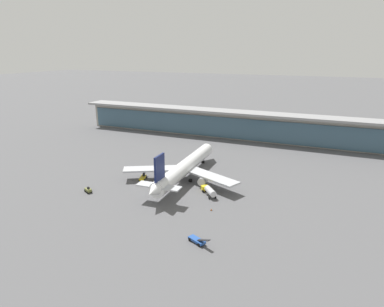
# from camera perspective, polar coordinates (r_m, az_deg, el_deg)

# --- Properties ---
(ground_plane) EXTENTS (1200.00, 1200.00, 0.00)m
(ground_plane) POSITION_cam_1_polar(r_m,az_deg,el_deg) (122.25, -2.92, -5.13)
(ground_plane) COLOR #515154
(airliner_on_stand) EXTENTS (44.53, 57.92, 15.43)m
(airliner_on_stand) POSITION_cam_1_polar(r_m,az_deg,el_deg) (124.29, -1.24, -2.35)
(airliner_on_stand) COLOR white
(airliner_on_stand) RESTS_ON ground
(service_truck_near_nose_yellow) EXTENTS (3.44, 6.88, 2.70)m
(service_truck_near_nose_yellow) POSITION_cam_1_polar(r_m,az_deg,el_deg) (127.36, -8.26, -3.98)
(service_truck_near_nose_yellow) COLOR yellow
(service_truck_near_nose_yellow) RESTS_ON ground
(service_truck_under_wing_yellow) EXTENTS (7.43, 7.89, 2.95)m
(service_truck_under_wing_yellow) POSITION_cam_1_polar(r_m,az_deg,el_deg) (112.25, 2.90, -6.25)
(service_truck_under_wing_yellow) COLOR yellow
(service_truck_under_wing_yellow) RESTS_ON ground
(service_truck_mid_apron_olive) EXTENTS (3.32, 2.84, 2.05)m
(service_truck_mid_apron_olive) POSITION_cam_1_polar(r_m,az_deg,el_deg) (119.94, -17.09, -5.89)
(service_truck_mid_apron_olive) COLOR olive
(service_truck_mid_apron_olive) RESTS_ON ground
(service_truck_by_tail_blue) EXTENTS (6.74, 4.09, 2.70)m
(service_truck_by_tail_blue) POSITION_cam_1_polar(r_m,az_deg,el_deg) (86.54, 0.92, -14.40)
(service_truck_by_tail_blue) COLOR #234C9E
(service_truck_by_tail_blue) RESTS_ON ground
(terminal_building) EXTENTS (183.60, 12.80, 15.20)m
(terminal_building) POSITION_cam_1_polar(r_m,az_deg,el_deg) (185.83, 7.11, 4.96)
(terminal_building) COLOR #9E998E
(terminal_building) RESTS_ON ground
(safety_cone_alpha) EXTENTS (0.62, 0.62, 0.70)m
(safety_cone_alpha) POSITION_cam_1_polar(r_m,az_deg,el_deg) (102.69, 3.28, -9.41)
(safety_cone_alpha) COLOR orange
(safety_cone_alpha) RESTS_ON ground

